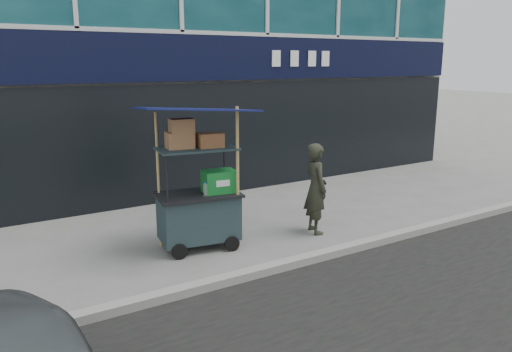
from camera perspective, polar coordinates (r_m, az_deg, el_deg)
ground at (r=7.46m, az=4.73°, el=-9.42°), size 80.00×80.00×0.00m
curb at (r=7.30m, az=5.69°, el=-9.48°), size 80.00×0.18×0.12m
vendor_cart at (r=7.69m, az=-6.49°, el=-2.57°), size 1.82×1.41×2.25m
vendor_man at (r=8.39m, az=6.85°, el=-1.42°), size 0.49×0.63×1.53m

